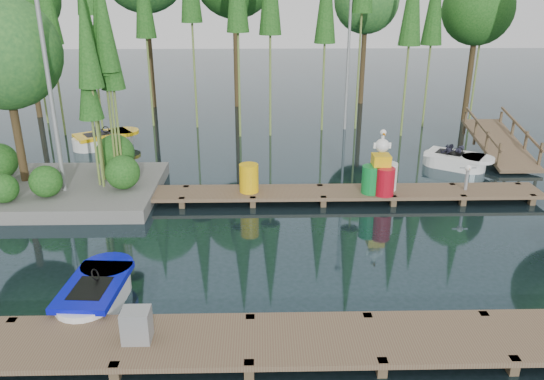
{
  "coord_description": "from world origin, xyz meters",
  "views": [
    {
      "loc": [
        0.21,
        -12.06,
        5.89
      ],
      "look_at": [
        0.5,
        0.5,
        1.1
      ],
      "focal_mm": 35.0,
      "sensor_mm": 36.0,
      "label": 1
    }
  ],
  "objects_px": {
    "yellow_barrel": "(249,178)",
    "drum_cluster": "(381,174)",
    "utility_cabinet": "(137,325)",
    "island": "(33,89)",
    "boat_blue": "(96,294)",
    "boat_yellow_far": "(104,140)"
  },
  "relations": [
    {
      "from": "yellow_barrel",
      "to": "drum_cluster",
      "type": "relative_size",
      "value": 0.45
    },
    {
      "from": "utility_cabinet",
      "to": "yellow_barrel",
      "type": "distance_m",
      "value": 7.22
    },
    {
      "from": "island",
      "to": "boat_blue",
      "type": "height_order",
      "value": "island"
    },
    {
      "from": "island",
      "to": "boat_yellow_far",
      "type": "relative_size",
      "value": 2.36
    },
    {
      "from": "island",
      "to": "yellow_barrel",
      "type": "xyz_separation_m",
      "value": [
        6.17,
        -0.79,
        -2.47
      ]
    },
    {
      "from": "boat_blue",
      "to": "utility_cabinet",
      "type": "distance_m",
      "value": 2.0
    },
    {
      "from": "drum_cluster",
      "to": "island",
      "type": "bearing_deg",
      "value": 174.63
    },
    {
      "from": "boat_blue",
      "to": "utility_cabinet",
      "type": "relative_size",
      "value": 4.22
    },
    {
      "from": "boat_yellow_far",
      "to": "yellow_barrel",
      "type": "height_order",
      "value": "boat_yellow_far"
    },
    {
      "from": "utility_cabinet",
      "to": "drum_cluster",
      "type": "xyz_separation_m",
      "value": [
        5.61,
        6.85,
        0.26
      ]
    },
    {
      "from": "island",
      "to": "utility_cabinet",
      "type": "height_order",
      "value": "island"
    },
    {
      "from": "boat_yellow_far",
      "to": "yellow_barrel",
      "type": "xyz_separation_m",
      "value": [
        5.84,
        -5.88,
        0.44
      ]
    },
    {
      "from": "boat_yellow_far",
      "to": "utility_cabinet",
      "type": "relative_size",
      "value": 4.92
    },
    {
      "from": "boat_yellow_far",
      "to": "yellow_barrel",
      "type": "bearing_deg",
      "value": -58.45
    },
    {
      "from": "boat_blue",
      "to": "boat_yellow_far",
      "type": "height_order",
      "value": "boat_yellow_far"
    },
    {
      "from": "boat_yellow_far",
      "to": "utility_cabinet",
      "type": "xyz_separation_m",
      "value": [
        4.07,
        -12.88,
        0.31
      ]
    },
    {
      "from": "drum_cluster",
      "to": "boat_blue",
      "type": "bearing_deg",
      "value": -142.14
    },
    {
      "from": "boat_blue",
      "to": "utility_cabinet",
      "type": "height_order",
      "value": "utility_cabinet"
    },
    {
      "from": "boat_yellow_far",
      "to": "boat_blue",
      "type": "bearing_deg",
      "value": -88.85
    },
    {
      "from": "island",
      "to": "utility_cabinet",
      "type": "relative_size",
      "value": 11.63
    },
    {
      "from": "boat_blue",
      "to": "drum_cluster",
      "type": "xyz_separation_m",
      "value": [
        6.78,
        5.27,
        0.62
      ]
    },
    {
      "from": "boat_blue",
      "to": "drum_cluster",
      "type": "distance_m",
      "value": 8.61
    }
  ]
}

